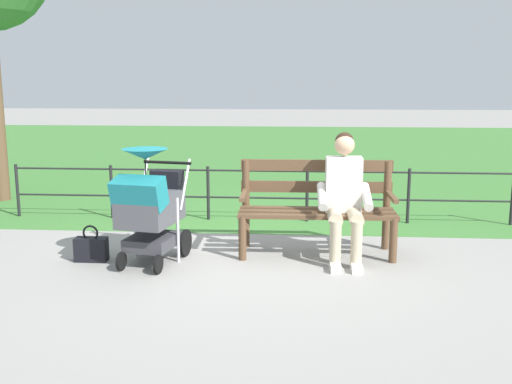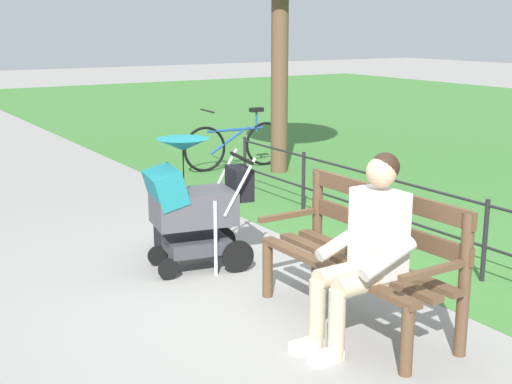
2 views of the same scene
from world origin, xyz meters
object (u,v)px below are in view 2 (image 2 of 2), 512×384
Objects in this scene: person_on_bench at (366,245)px; bicycle at (236,144)px; park_bench at (365,251)px; stroller at (193,203)px; handbag at (167,236)px.

bicycle is at bearing -22.13° from person_on_bench.
person_on_bench is (-0.27, 0.22, 0.15)m from park_bench.
stroller is at bearing 9.00° from person_on_bench.
handbag is 0.22× the size of bicycle.
handbag is at bearing 5.94° from person_on_bench.
bicycle is at bearing -35.20° from stroller.
person_on_bench is at bearing 140.02° from park_bench.
park_bench is 0.38m from person_on_bench.
person_on_bench is 2.59m from handbag.
stroller is 0.78m from handbag.
stroller is 3.11× the size of handbag.
stroller is at bearing 144.80° from bicycle.
handbag is 3.87m from bicycle.
person_on_bench reaches higher than stroller.
stroller is at bearing 176.51° from handbag.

